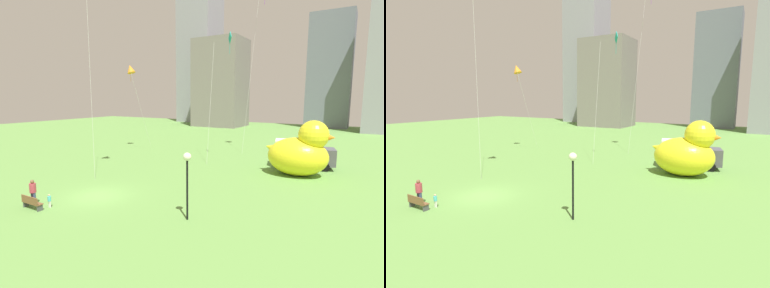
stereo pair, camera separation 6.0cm
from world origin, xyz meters
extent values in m
plane|color=#629445|center=(0.00, 0.00, 0.00)|extent=(140.00, 140.00, 0.00)
cube|color=brown|center=(-1.63, -3.92, 0.42)|extent=(1.68, 0.46, 0.06)
cube|color=brown|center=(-1.63, -4.11, 0.68)|extent=(1.68, 0.07, 0.45)
cube|color=#47474C|center=(-2.39, -3.92, 0.20)|extent=(0.08, 0.37, 0.39)
cube|color=#47474C|center=(-0.88, -3.91, 0.20)|extent=(0.08, 0.37, 0.39)
cylinder|color=#38476B|center=(-2.47, -3.40, 0.42)|extent=(0.19, 0.19, 0.84)
cylinder|color=#38476B|center=(-2.26, -3.40, 0.42)|extent=(0.19, 0.19, 0.84)
cylinder|color=#B23F4C|center=(-2.37, -3.40, 1.16)|extent=(0.42, 0.42, 0.63)
sphere|color=brown|center=(-2.37, -3.40, 1.60)|extent=(0.25, 0.25, 0.25)
cylinder|color=silver|center=(-0.97, -3.19, 0.22)|extent=(0.10, 0.10, 0.44)
cylinder|color=silver|center=(-0.86, -3.19, 0.22)|extent=(0.10, 0.10, 0.44)
cylinder|color=#4CBFC6|center=(-0.92, -3.19, 0.61)|extent=(0.22, 0.22, 0.33)
sphere|color=#D8AD8C|center=(-0.92, -3.19, 0.84)|extent=(0.13, 0.13, 0.13)
ellipsoid|color=yellow|center=(11.40, 13.82, 1.78)|extent=(5.45, 4.03, 3.56)
sphere|color=yellow|center=(12.70, 13.82, 3.88)|extent=(2.66, 2.66, 2.66)
cone|color=orange|center=(13.89, 13.82, 3.75)|extent=(1.20, 1.20, 1.20)
cone|color=yellow|center=(9.02, 13.82, 2.37)|extent=(1.63, 1.42, 1.71)
cylinder|color=black|center=(7.98, -0.22, 1.82)|extent=(0.12, 0.12, 3.64)
sphere|color=#EAEACC|center=(7.98, -0.22, 3.83)|extent=(0.48, 0.48, 0.48)
cube|color=white|center=(10.62, 17.04, 1.65)|extent=(4.59, 3.20, 2.40)
cube|color=#4C4C56|center=(13.44, 17.71, 1.29)|extent=(2.11, 2.61, 1.68)
cylinder|color=black|center=(13.25, 17.67, 0.45)|extent=(1.43, 2.54, 0.90)
cylinder|color=black|center=(9.77, 16.84, 0.45)|extent=(1.43, 2.54, 0.90)
cube|color=gray|center=(-28.00, 65.60, 20.24)|extent=(10.44, 10.55, 40.48)
cube|color=gray|center=(-16.00, 54.87, 10.74)|extent=(11.79, 10.10, 21.49)
cube|color=slate|center=(8.00, 64.73, 13.36)|extent=(9.60, 6.68, 26.71)
cylinder|color=silver|center=(3.22, 23.19, 10.06)|extent=(0.56, 3.27, 20.13)
cylinder|color=silver|center=(-9.83, 16.73, 5.54)|extent=(0.39, 3.67, 11.09)
cone|color=orange|center=(-11.65, 16.91, 11.08)|extent=(1.41, 1.14, 1.38)
cylinder|color=orange|center=(-11.65, 16.91, 10.18)|extent=(0.04, 0.04, 1.60)
cylinder|color=silver|center=(1.28, 15.71, 6.81)|extent=(1.26, 3.97, 13.63)
cube|color=teal|center=(3.25, 16.33, 13.63)|extent=(0.81, 1.05, 1.27)
cylinder|color=teal|center=(3.25, 16.33, 12.73)|extent=(0.04, 0.04, 1.60)
cylinder|color=silver|center=(-4.55, 3.85, 8.61)|extent=(1.60, 1.49, 17.23)
camera|label=1|loc=(16.82, -14.53, 7.22)|focal=27.77mm
camera|label=2|loc=(16.87, -14.50, 7.22)|focal=27.77mm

